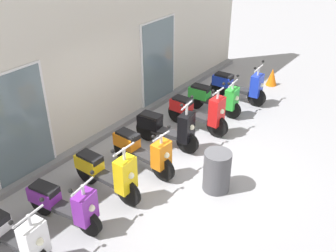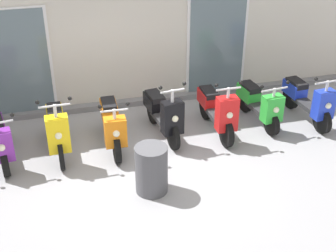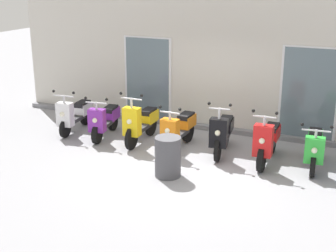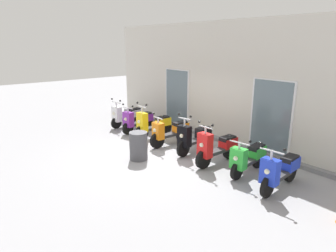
{
  "view_description": "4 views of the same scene",
  "coord_description": "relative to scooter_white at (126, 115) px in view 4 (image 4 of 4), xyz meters",
  "views": [
    {
      "loc": [
        -5.49,
        -3.62,
        4.93
      ],
      "look_at": [
        0.33,
        0.8,
        0.65
      ],
      "focal_mm": 42.29,
      "sensor_mm": 36.0,
      "label": 1
    },
    {
      "loc": [
        -1.47,
        -6.78,
        4.75
      ],
      "look_at": [
        0.41,
        0.25,
        0.6
      ],
      "focal_mm": 50.64,
      "sensor_mm": 36.0,
      "label": 2
    },
    {
      "loc": [
        3.38,
        -8.73,
        3.92
      ],
      "look_at": [
        -0.57,
        0.33,
        0.68
      ],
      "focal_mm": 50.63,
      "sensor_mm": 36.0,
      "label": 3
    },
    {
      "loc": [
        6.75,
        -5.21,
        3.3
      ],
      "look_at": [
        -0.49,
        0.69,
        0.68
      ],
      "focal_mm": 31.91,
      "sensor_mm": 36.0,
      "label": 4
    }
  ],
  "objects": [
    {
      "name": "ground_plane",
      "position": [
        3.43,
        -0.9,
        -0.47
      ],
      "size": [
        40.0,
        40.0,
        0.0
      ],
      "primitive_type": "plane",
      "color": "#939399"
    },
    {
      "name": "scooter_yellow",
      "position": [
        1.93,
        -0.09,
        0.04
      ],
      "size": [
        0.59,
        1.61,
        1.33
      ],
      "color": "black",
      "rests_on": "ground_plane"
    },
    {
      "name": "scooter_white",
      "position": [
        0.0,
        0.0,
        0.0
      ],
      "size": [
        0.61,
        1.53,
        1.18
      ],
      "color": "black",
      "rests_on": "ground_plane"
    },
    {
      "name": "scooter_red",
      "position": [
        4.96,
        -0.11,
        0.02
      ],
      "size": [
        0.53,
        1.65,
        1.29
      ],
      "color": "black",
      "rests_on": "ground_plane"
    },
    {
      "name": "trash_bin",
      "position": [
        3.3,
        -1.62,
        -0.06
      ],
      "size": [
        0.52,
        0.52,
        0.82
      ],
      "primitive_type": "cylinder",
      "color": "#4C4C51",
      "rests_on": "ground_plane"
    },
    {
      "name": "scooter_orange",
      "position": [
        2.92,
        -0.11,
        -0.0
      ],
      "size": [
        0.54,
        1.59,
        1.14
      ],
      "color": "black",
      "rests_on": "ground_plane"
    },
    {
      "name": "scooter_green",
      "position": [
        5.91,
        0.04,
        -0.02
      ],
      "size": [
        0.62,
        1.5,
        1.09
      ],
      "color": "black",
      "rests_on": "ground_plane"
    },
    {
      "name": "scooter_blue",
      "position": [
        6.91,
        -0.12,
        0.0
      ],
      "size": [
        0.62,
        1.63,
        1.21
      ],
      "color": "black",
      "rests_on": "ground_plane"
    },
    {
      "name": "storefront_facade",
      "position": [
        3.43,
        1.71,
        1.48
      ],
      "size": [
        11.83,
        0.5,
        4.0
      ],
      "color": "beige",
      "rests_on": "ground_plane"
    },
    {
      "name": "scooter_black",
      "position": [
        3.92,
        0.02,
        0.03
      ],
      "size": [
        0.55,
        1.58,
        1.3
      ],
      "color": "black",
      "rests_on": "ground_plane"
    },
    {
      "name": "scooter_purple",
      "position": [
        0.92,
        -0.06,
        -0.03
      ],
      "size": [
        0.62,
        1.5,
        1.13
      ],
      "color": "black",
      "rests_on": "ground_plane"
    }
  ]
}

